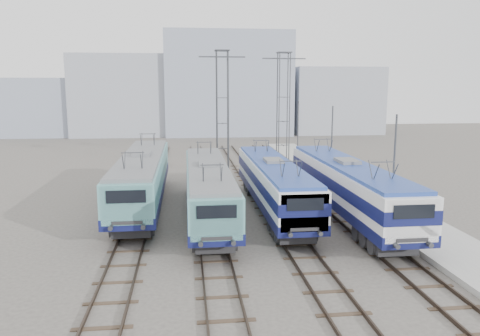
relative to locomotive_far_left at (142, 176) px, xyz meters
name	(u,v)px	position (x,y,z in m)	size (l,w,h in m)	color
ground	(255,247)	(6.75, -9.13, -2.32)	(160.00, 160.00, 0.00)	#514C47
platform	(376,203)	(16.95, -1.13, -2.17)	(4.00, 70.00, 0.30)	#9E9E99
locomotive_far_left	(142,176)	(0.00, 0.00, 0.00)	(2.96, 18.68, 3.52)	#101549
locomotive_center_left	(208,187)	(4.50, -3.42, -0.14)	(2.76, 17.43, 3.28)	#101549
locomotive_center_right	(274,181)	(9.00, -2.50, -0.10)	(2.75, 17.35, 3.26)	#101549
locomotive_far_right	(347,184)	(13.50, -4.45, 0.01)	(2.89, 18.28, 3.44)	#101549
catenary_tower_west	(222,107)	(6.75, 12.87, 4.32)	(4.50, 1.20, 12.00)	#3F4247
catenary_tower_east	(283,106)	(13.25, 14.87, 4.32)	(4.50, 1.20, 12.00)	#3F4247
mast_front	(394,173)	(15.35, -7.13, 1.18)	(0.12, 0.12, 7.00)	#3F4247
mast_mid	(331,148)	(15.35, 4.87, 1.18)	(0.12, 0.12, 7.00)	#3F4247
mast_rear	(298,134)	(15.35, 16.87, 1.18)	(0.12, 0.12, 7.00)	#3F4247
building_west	(127,95)	(-7.25, 52.87, 4.68)	(18.00, 12.00, 14.00)	#959BA8
building_center	(227,84)	(10.75, 52.87, 6.68)	(22.00, 14.00, 18.00)	#8B94A9
building_east	(333,100)	(30.75, 52.87, 3.68)	(16.00, 12.00, 12.00)	#959BA8
building_far_west	(34,107)	(-23.25, 52.87, 2.68)	(14.00, 10.00, 10.00)	#8B94A9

